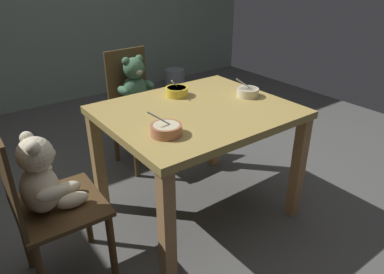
{
  "coord_description": "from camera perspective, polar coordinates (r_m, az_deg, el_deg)",
  "views": [
    {
      "loc": [
        -1.15,
        -1.5,
        1.47
      ],
      "look_at": [
        0.0,
        0.05,
        0.51
      ],
      "focal_mm": 33.48,
      "sensor_mm": 36.0,
      "label": 1
    }
  ],
  "objects": [
    {
      "name": "teddy_chair_near_left",
      "position": [
        1.75,
        -22.57,
        -7.71
      ],
      "size": [
        0.4,
        0.43,
        0.88
      ],
      "rotation": [
        0.0,
        0.0,
        -0.03
      ],
      "color": "#4B341B",
      "rests_on": "ground_plane"
    },
    {
      "name": "teddy_chair_far_center",
      "position": [
        2.74,
        -8.82,
        6.59
      ],
      "size": [
        0.38,
        0.38,
        0.88
      ],
      "rotation": [
        0.0,
        0.0,
        -1.53
      ],
      "color": "#4D381E",
      "rests_on": "ground_plane"
    },
    {
      "name": "metal_pail",
      "position": [
        4.6,
        -2.73,
        9.24
      ],
      "size": [
        0.25,
        0.25,
        0.25
      ],
      "primitive_type": "cylinder",
      "color": "#93969B",
      "rests_on": "ground_plane"
    },
    {
      "name": "dining_table",
      "position": [
        2.08,
        0.83,
        1.96
      ],
      "size": [
        1.04,
        0.87,
        0.71
      ],
      "color": "#AA8E49",
      "rests_on": "ground_plane"
    },
    {
      "name": "porridge_bowl_yellow_far_center",
      "position": [
        2.23,
        -2.46,
        7.29
      ],
      "size": [
        0.14,
        0.14,
        0.12
      ],
      "color": "yellow",
      "rests_on": "dining_table"
    },
    {
      "name": "ground_plane",
      "position": [
        2.41,
        0.73,
        -11.91
      ],
      "size": [
        5.2,
        5.2,
        0.04
      ],
      "color": "#525250"
    },
    {
      "name": "porridge_bowl_cream_near_right",
      "position": [
        2.25,
        8.86,
        7.08
      ],
      "size": [
        0.14,
        0.14,
        0.12
      ],
      "color": "beige",
      "rests_on": "dining_table"
    },
    {
      "name": "porridge_bowl_terracotta_near_left",
      "position": [
        1.72,
        -4.12,
        1.2
      ],
      "size": [
        0.16,
        0.15,
        0.13
      ],
      "color": "#B66D4D",
      "rests_on": "dining_table"
    }
  ]
}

